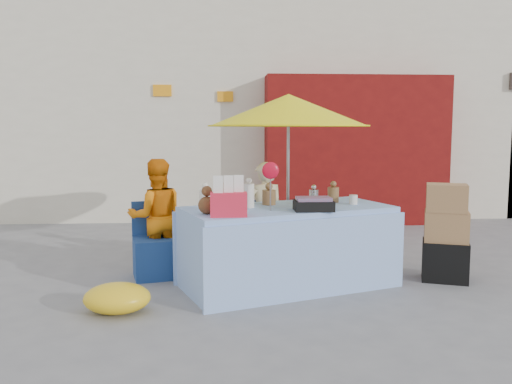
{
  "coord_description": "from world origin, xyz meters",
  "views": [
    {
      "loc": [
        -0.23,
        -5.23,
        1.69
      ],
      "look_at": [
        0.18,
        0.6,
        1.0
      ],
      "focal_mm": 38.0,
      "sensor_mm": 36.0,
      "label": 1
    }
  ],
  "objects": [
    {
      "name": "ground",
      "position": [
        0.0,
        0.0,
        0.0
      ],
      "size": [
        80.0,
        80.0,
        0.0
      ],
      "primitive_type": "plane",
      "color": "slate",
      "rests_on": "ground"
    },
    {
      "name": "backdrop",
      "position": [
        0.52,
        7.52,
        3.1
      ],
      "size": [
        14.0,
        8.0,
        7.8
      ],
      "color": "silver",
      "rests_on": "ground"
    },
    {
      "name": "market_table",
      "position": [
        0.5,
        0.41,
        0.44
      ],
      "size": [
        2.46,
        1.74,
        1.35
      ],
      "rotation": [
        0.0,
        0.0,
        0.35
      ],
      "color": "#94ACED",
      "rests_on": "ground"
    },
    {
      "name": "chair_left",
      "position": [
        -0.95,
        0.87,
        0.26
      ],
      "size": [
        0.57,
        0.57,
        0.85
      ],
      "rotation": [
        0.0,
        0.0,
        0.23
      ],
      "color": "navy",
      "rests_on": "ground"
    },
    {
      "name": "chair_right",
      "position": [
        0.3,
        0.87,
        0.26
      ],
      "size": [
        0.57,
        0.57,
        0.85
      ],
      "rotation": [
        0.0,
        0.0,
        0.23
      ],
      "color": "navy",
      "rests_on": "ground"
    },
    {
      "name": "vendor_orange",
      "position": [
        -0.95,
        1.01,
        0.67
      ],
      "size": [
        0.75,
        0.64,
        1.34
      ],
      "primitive_type": "imported",
      "rotation": [
        0.0,
        0.0,
        3.37
      ],
      "color": "orange",
      "rests_on": "ground"
    },
    {
      "name": "vendor_beige",
      "position": [
        0.3,
        1.01,
        0.65
      ],
      "size": [
        0.53,
        0.41,
        1.3
      ],
      "primitive_type": "imported",
      "rotation": [
        0.0,
        0.0,
        3.37
      ],
      "color": "beige",
      "rests_on": "ground"
    },
    {
      "name": "umbrella",
      "position": [
        0.6,
        1.16,
        1.89
      ],
      "size": [
        1.9,
        1.9,
        2.09
      ],
      "color": "gray",
      "rests_on": "ground"
    },
    {
      "name": "box_stack",
      "position": [
        2.28,
        0.51,
        0.5
      ],
      "size": [
        0.6,
        0.54,
        1.08
      ],
      "rotation": [
        0.0,
        0.0,
        -0.36
      ],
      "color": "black",
      "rests_on": "ground"
    },
    {
      "name": "tarp_bundle",
      "position": [
        -1.17,
        -0.33,
        0.14
      ],
      "size": [
        0.68,
        0.57,
        0.28
      ],
      "primitive_type": "ellipsoid",
      "rotation": [
        0.0,
        0.0,
        0.14
      ],
      "color": "yellow",
      "rests_on": "ground"
    }
  ]
}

